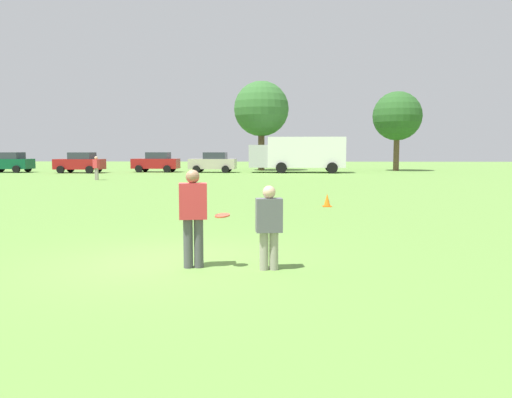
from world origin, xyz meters
The scene contains 13 objects.
ground_plane centered at (0.00, 0.00, 0.00)m, with size 154.96×154.96×0.00m, color #608C3D.
player_thrower centered at (0.51, -0.44, 0.99)m, with size 0.53×0.36×1.76m.
player_defender centered at (1.87, -0.57, 0.83)m, with size 0.48×0.32×1.49m.
frisbee centered at (1.04, -0.45, 0.95)m, with size 0.27×0.27×0.08m.
traffic_cone centered at (3.94, 9.49, 0.23)m, with size 0.32×0.32×0.48m.
parked_car_near_left centered at (-22.05, 36.63, 0.92)m, with size 4.29×2.38×1.82m.
parked_car_mid_left centered at (-15.19, 35.84, 0.92)m, with size 4.29×2.38×1.82m.
parked_car_center centered at (-8.80, 37.77, 0.92)m, with size 4.29×2.38×1.82m.
parked_car_mid_right centered at (-3.45, 37.09, 0.92)m, with size 4.29×2.38×1.82m.
box_truck centered at (4.33, 36.94, 1.75)m, with size 8.61×3.29×3.18m.
bystander_sideline_watcher centered at (-10.12, 25.36, 0.92)m, with size 0.52×0.46×1.63m.
tree_center_elm centered at (0.80, 41.72, 6.02)m, with size 5.39×5.39×8.76m.
tree_east_birch centered at (13.94, 41.14, 5.26)m, with size 4.71×4.71×7.65m.
Camera 1 is at (1.93, -9.49, 2.12)m, focal length 36.17 mm.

